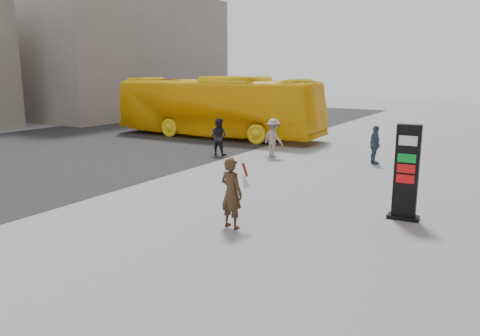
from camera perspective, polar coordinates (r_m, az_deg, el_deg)
The scene contains 9 objects.
ground at distance 12.21m, azimuth 0.52°, elevation -6.28°, with size 100.00×100.00×0.00m, color #9E9EA3.
road at distance 24.41m, azimuth -20.26°, elevation 2.24°, with size 16.00×60.00×0.01m, color black.
bg_building_far at distance 42.35m, azimuth -14.22°, elevation 13.23°, with size 10.00×18.00×10.00m, color gray.
info_pylon at distance 12.66m, azimuth 19.62°, elevation -0.53°, with size 0.82×0.45×2.47m.
woman at distance 11.36m, azimuth -1.02°, elevation -2.95°, with size 0.74×0.70×1.75m.
bus at distance 26.78m, azimuth -2.85°, elevation 7.46°, with size 2.88×12.30×3.43m, color yellow.
pedestrian_a at distance 21.07m, azimuth -2.64°, elevation 3.82°, with size 0.81×0.63×1.67m, color black.
pedestrian_b at distance 20.71m, azimuth 4.08°, elevation 3.69°, with size 1.09×0.63×1.69m, color gray.
pedestrian_c at distance 19.83m, azimuth 16.13°, elevation 2.72°, with size 0.93×0.39×1.59m, color #3C5364.
Camera 1 is at (5.89, -9.99, 3.83)m, focal length 35.00 mm.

